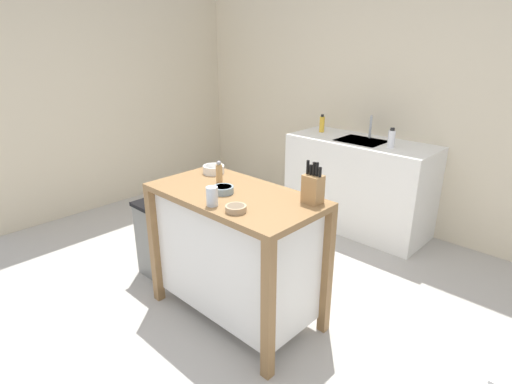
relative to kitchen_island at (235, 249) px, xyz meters
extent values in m
plane|color=#ADA8A0|center=(-0.07, -0.18, -0.51)|extent=(6.09, 6.09, 0.00)
cube|color=beige|center=(-0.07, 2.20, 0.79)|extent=(5.09, 0.10, 2.60)
cube|color=beige|center=(-2.61, 0.71, 0.79)|extent=(0.10, 2.98, 2.60)
cube|color=olive|center=(0.00, 0.00, 0.38)|extent=(1.15, 0.62, 0.04)
cube|color=white|center=(0.00, 0.00, -0.02)|extent=(1.05, 0.52, 0.78)
cube|color=olive|center=(-0.55, -0.28, -0.07)|extent=(0.06, 0.06, 0.88)
cube|color=olive|center=(0.55, -0.28, -0.07)|extent=(0.06, 0.06, 0.88)
cube|color=olive|center=(-0.55, 0.28, -0.07)|extent=(0.06, 0.06, 0.88)
cube|color=olive|center=(0.55, 0.28, -0.07)|extent=(0.06, 0.06, 0.88)
cube|color=#AD7F4C|center=(0.46, 0.21, 0.49)|extent=(0.11, 0.09, 0.17)
cylinder|color=black|center=(0.41, 0.21, 0.62)|extent=(0.02, 0.02, 0.08)
cylinder|color=black|center=(0.43, 0.21, 0.60)|extent=(0.02, 0.02, 0.06)
cylinder|color=black|center=(0.46, 0.21, 0.61)|extent=(0.02, 0.02, 0.08)
cylinder|color=black|center=(0.48, 0.21, 0.62)|extent=(0.02, 0.02, 0.08)
cylinder|color=black|center=(0.50, 0.21, 0.60)|extent=(0.02, 0.02, 0.06)
cylinder|color=silver|center=(-0.40, 0.17, 0.43)|extent=(0.15, 0.15, 0.06)
cylinder|color=gray|center=(-0.40, 0.17, 0.46)|extent=(0.13, 0.13, 0.01)
cylinder|color=gray|center=(-0.05, -0.05, 0.43)|extent=(0.13, 0.13, 0.04)
cylinder|color=#49555B|center=(-0.05, -0.05, 0.45)|extent=(0.11, 0.11, 0.01)
cylinder|color=tan|center=(0.22, -0.20, 0.42)|extent=(0.12, 0.12, 0.04)
cylinder|color=brown|center=(0.22, -0.20, 0.44)|extent=(0.10, 0.10, 0.01)
cylinder|color=silver|center=(0.06, -0.23, 0.46)|extent=(0.07, 0.07, 0.11)
cylinder|color=tan|center=(-0.21, 0.06, 0.47)|extent=(0.04, 0.04, 0.13)
sphere|color=#99999E|center=(-0.21, 0.06, 0.54)|extent=(0.03, 0.03, 0.03)
cube|color=slate|center=(-0.82, -0.06, -0.21)|extent=(0.34, 0.26, 0.60)
cube|color=black|center=(-0.82, -0.06, 0.10)|extent=(0.36, 0.28, 0.03)
cube|color=white|center=(-0.15, 1.85, -0.06)|extent=(1.41, 0.60, 0.91)
cube|color=silver|center=(-0.15, 1.83, 0.38)|extent=(0.44, 0.36, 0.03)
cylinder|color=#B7BCC1|center=(-0.15, 1.99, 0.51)|extent=(0.02, 0.02, 0.22)
cylinder|color=yellow|center=(-0.65, 1.88, 0.48)|extent=(0.05, 0.05, 0.16)
cylinder|color=black|center=(-0.65, 1.88, 0.57)|extent=(0.03, 0.03, 0.02)
cylinder|color=white|center=(0.18, 1.77, 0.48)|extent=(0.06, 0.06, 0.15)
cylinder|color=black|center=(0.18, 1.77, 0.57)|extent=(0.04, 0.04, 0.02)
camera|label=1|loc=(1.77, -1.66, 1.32)|focal=28.66mm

